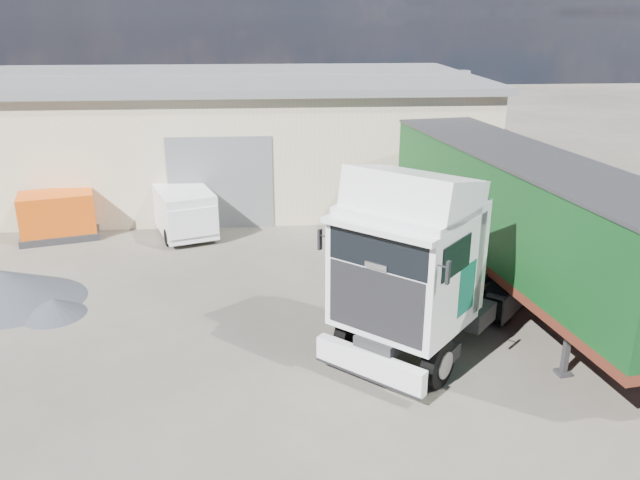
{
  "coord_description": "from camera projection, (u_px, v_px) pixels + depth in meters",
  "views": [
    {
      "loc": [
        0.06,
        -13.47,
        7.96
      ],
      "look_at": [
        1.31,
        3.0,
        1.93
      ],
      "focal_mm": 35.0,
      "sensor_mm": 36.0,
      "label": 1
    }
  ],
  "objects": [
    {
      "name": "brick_boundary_wall",
      "position": [
        610.0,
        221.0,
        21.35
      ],
      "size": [
        0.35,
        26.0,
        2.5
      ],
      "primitive_type": "cube",
      "color": "maroon",
      "rests_on": "ground"
    },
    {
      "name": "tractor_unit",
      "position": [
        423.0,
        273.0,
        15.11
      ],
      "size": [
        6.7,
        7.08,
        4.82
      ],
      "rotation": [
        0.0,
        0.0,
        -0.72
      ],
      "color": "black",
      "rests_on": "ground"
    },
    {
      "name": "box_trailer",
      "position": [
        519.0,
        212.0,
        17.73
      ],
      "size": [
        4.69,
        13.2,
        4.3
      ],
      "rotation": [
        0.0,
        0.0,
        0.15
      ],
      "color": "#2D2D30",
      "rests_on": "ground"
    },
    {
      "name": "ground",
      "position": [
        276.0,
        356.0,
        15.34
      ],
      "size": [
        120.0,
        120.0,
        0.0
      ],
      "primitive_type": "plane",
      "color": "#2A2722",
      "rests_on": "ground"
    },
    {
      "name": "panel_van",
      "position": [
        181.0,
        208.0,
        23.79
      ],
      "size": [
        3.21,
        4.81,
        1.82
      ],
      "rotation": [
        0.0,
        0.0,
        0.35
      ],
      "color": "black",
      "rests_on": "ground"
    },
    {
      "name": "orange_skip",
      "position": [
        58.0,
        218.0,
        23.2
      ],
      "size": [
        3.13,
        2.42,
        1.73
      ],
      "rotation": [
        0.0,
        0.0,
        0.28
      ],
      "color": "#2D2D30",
      "rests_on": "ground"
    },
    {
      "name": "warehouse",
      "position": [
        143.0,
        134.0,
        28.99
      ],
      "size": [
        30.6,
        12.6,
        5.42
      ],
      "color": "beige",
      "rests_on": "ground"
    }
  ]
}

